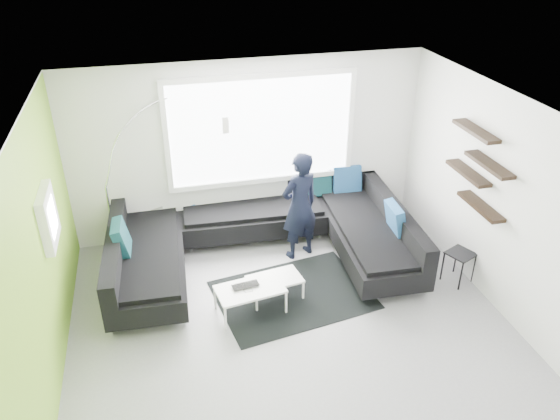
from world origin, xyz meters
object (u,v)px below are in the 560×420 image
at_px(sectional_sofa, 261,239).
at_px(person, 300,206).
at_px(side_table, 458,267).
at_px(arc_lamp, 106,187).
at_px(laptop, 247,288).
at_px(coffee_table, 263,293).

height_order(sectional_sofa, person, person).
relative_size(side_table, person, 0.28).
bearing_deg(sectional_sofa, side_table, -20.22).
distance_m(arc_lamp, side_table, 5.16).
distance_m(sectional_sofa, arc_lamp, 2.36).
bearing_deg(laptop, coffee_table, 17.12).
distance_m(side_table, laptop, 3.03).
height_order(person, laptop, person).
distance_m(sectional_sofa, side_table, 2.85).
distance_m(sectional_sofa, person, 0.75).
bearing_deg(sectional_sofa, person, 10.89).
distance_m(person, laptop, 1.61).
xyz_separation_m(coffee_table, person, (0.80, 1.04, 0.66)).
bearing_deg(person, sectional_sofa, -11.89).
distance_m(arc_lamp, laptop, 2.60).
relative_size(coffee_table, laptop, 2.99).
xyz_separation_m(arc_lamp, side_table, (4.72, -1.87, -0.93)).
relative_size(person, laptop, 4.48).
relative_size(sectional_sofa, person, 2.63).
relative_size(sectional_sofa, laptop, 11.78).
xyz_separation_m(person, laptop, (-1.03, -1.15, -0.46)).
height_order(arc_lamp, person, arc_lamp).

